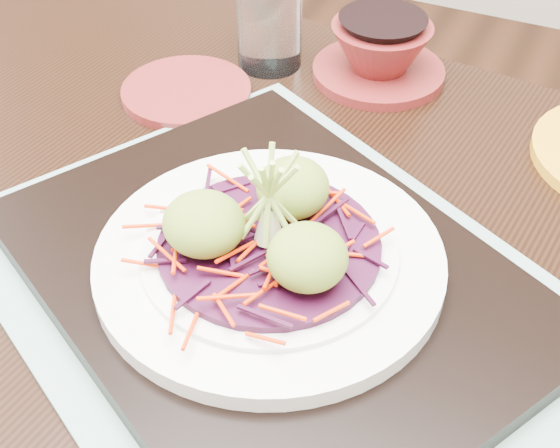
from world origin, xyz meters
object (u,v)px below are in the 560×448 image
at_px(dining_table, 270,302).
at_px(terracotta_bowl_set, 380,54).
at_px(white_plate, 269,258).
at_px(terracotta_side_plate, 186,91).
at_px(water_glass, 269,22).
at_px(serving_tray, 270,275).

bearing_deg(dining_table, terracotta_bowl_set, 97.09).
height_order(white_plate, terracotta_side_plate, white_plate).
bearing_deg(terracotta_side_plate, dining_table, -42.27).
height_order(white_plate, terracotta_bowl_set, terracotta_bowl_set).
bearing_deg(dining_table, terracotta_side_plate, 144.06).
relative_size(white_plate, terracotta_side_plate, 1.95).
bearing_deg(dining_table, water_glass, 122.06).
relative_size(dining_table, serving_tray, 2.76).
distance_m(terracotta_side_plate, terracotta_bowl_set, 0.22).
bearing_deg(terracotta_bowl_set, terracotta_side_plate, -144.04).
height_order(white_plate, water_glass, water_glass).
xyz_separation_m(terracotta_side_plate, water_glass, (0.05, 0.10, 0.05)).
distance_m(dining_table, terracotta_bowl_set, 0.32).
distance_m(serving_tray, terracotta_side_plate, 0.32).
xyz_separation_m(dining_table, serving_tray, (0.03, -0.06, 0.11)).
xyz_separation_m(dining_table, terracotta_side_plate, (-0.18, 0.17, 0.10)).
bearing_deg(terracotta_bowl_set, white_plate, -84.54).
bearing_deg(dining_table, serving_tray, -57.30).
bearing_deg(terracotta_bowl_set, water_glass, -168.02).
bearing_deg(water_glass, serving_tray, -64.16).
xyz_separation_m(white_plate, water_glass, (-0.16, 0.33, 0.02)).
bearing_deg(terracotta_bowl_set, serving_tray, -84.54).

